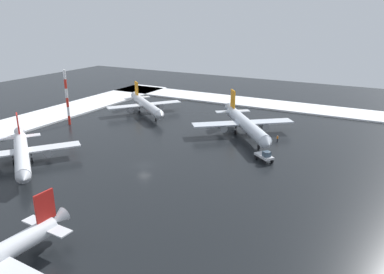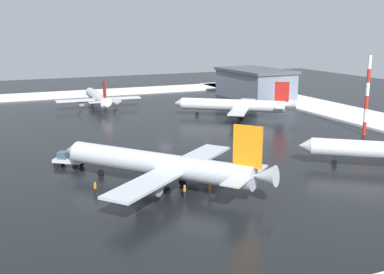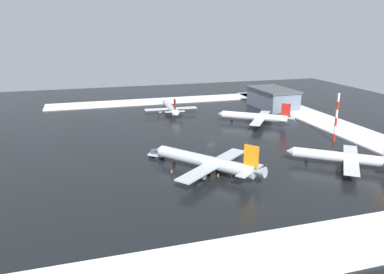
# 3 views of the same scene
# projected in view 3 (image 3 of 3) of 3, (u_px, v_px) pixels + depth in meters

# --- Properties ---
(ground_plane) EXTENTS (240.00, 240.00, 0.00)m
(ground_plane) POSITION_uv_depth(u_px,v_px,m) (211.00, 138.00, 126.54)
(ground_plane) COLOR black
(snow_bank_far) EXTENTS (152.00, 16.00, 0.51)m
(snow_bank_far) POSITION_uv_depth(u_px,v_px,m) (337.00, 126.00, 140.14)
(snow_bank_far) COLOR white
(snow_bank_far) RESTS_ON ground_plane
(snow_bank_left) EXTENTS (14.00, 116.00, 0.51)m
(snow_bank_left) POSITION_uv_depth(u_px,v_px,m) (339.00, 243.00, 64.94)
(snow_bank_left) COLOR white
(snow_bank_left) RESTS_ON ground_plane
(snow_bank_right) EXTENTS (14.00, 116.00, 0.51)m
(snow_bank_right) POSITION_uv_depth(u_px,v_px,m) (167.00, 101.00, 187.98)
(snow_bank_right) COLOR white
(snow_bank_right) RESTS_ON ground_plane
(airplane_distant_tail) EXTENTS (27.78, 25.05, 9.89)m
(airplane_distant_tail) POSITION_uv_depth(u_px,v_px,m) (207.00, 162.00, 95.16)
(airplane_distant_tail) COLOR silver
(airplane_distant_tail) RESTS_ON ground_plane
(airplane_parked_portside) EXTENTS (22.17, 25.32, 8.84)m
(airplane_parked_portside) POSITION_uv_depth(u_px,v_px,m) (256.00, 117.00, 143.27)
(airplane_parked_portside) COLOR silver
(airplane_parked_portside) RESTS_ON ground_plane
(airplane_foreground_jet) EXTENTS (22.10, 24.80, 8.76)m
(airplane_foreground_jet) POSITION_uv_depth(u_px,v_px,m) (344.00, 157.00, 99.28)
(airplane_foreground_jet) COLOR silver
(airplane_foreground_jet) RESTS_ON ground_plane
(airplane_parked_starboard) EXTENTS (27.18, 22.51, 8.07)m
(airplane_parked_starboard) POSITION_uv_depth(u_px,v_px,m) (170.00, 107.00, 161.13)
(airplane_parked_starboard) COLOR silver
(airplane_parked_starboard) RESTS_ON ground_plane
(pushback_tug) EXTENTS (4.52, 5.00, 2.50)m
(pushback_tug) POSITION_uv_depth(u_px,v_px,m) (156.00, 154.00, 106.79)
(pushback_tug) COLOR silver
(pushback_tug) RESTS_ON ground_plane
(ground_crew_by_nose_gear) EXTENTS (0.36, 0.36, 1.71)m
(ground_crew_by_nose_gear) POSITION_uv_depth(u_px,v_px,m) (231.00, 176.00, 92.19)
(ground_crew_by_nose_gear) COLOR black
(ground_crew_by_nose_gear) RESTS_ON ground_plane
(ground_crew_beside_wing) EXTENTS (0.36, 0.36, 1.71)m
(ground_crew_beside_wing) POSITION_uv_depth(u_px,v_px,m) (172.00, 173.00, 94.20)
(ground_crew_beside_wing) COLOR black
(ground_crew_beside_wing) RESTS_ON ground_plane
(ground_crew_near_tug) EXTENTS (0.36, 0.36, 1.71)m
(ground_crew_near_tug) POSITION_uv_depth(u_px,v_px,m) (218.00, 176.00, 91.79)
(ground_crew_near_tug) COLOR black
(ground_crew_near_tug) RESTS_ON ground_plane
(antenna_mast) EXTENTS (0.70, 0.70, 16.01)m
(antenna_mast) POSITION_uv_depth(u_px,v_px,m) (336.00, 118.00, 120.47)
(antenna_mast) COLOR red
(antenna_mast) RESTS_ON ground_plane
(cargo_hangar) EXTENTS (25.69, 16.18, 8.80)m
(cargo_hangar) POSITION_uv_depth(u_px,v_px,m) (273.00, 98.00, 172.35)
(cargo_hangar) COLOR slate
(cargo_hangar) RESTS_ON ground_plane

